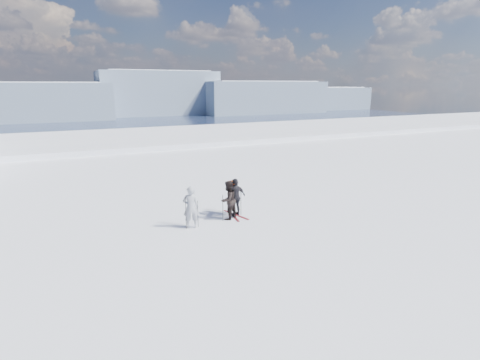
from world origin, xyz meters
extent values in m
plane|color=white|center=(0.00, 60.00, -17.50)|extent=(220.00, 208.01, 71.62)
cube|color=white|center=(0.00, 30.00, -6.50)|extent=(180.00, 16.00, 14.00)
plane|color=#202C49|center=(0.00, 290.00, -30.00)|extent=(820.00, 820.00, 0.00)
cube|color=slate|center=(-40.00, 440.00, -11.00)|extent=(160.00, 80.00, 38.00)
cube|color=white|center=(-40.00, 440.00, 5.00)|extent=(136.00, 70.00, 8.00)
cube|color=slate|center=(100.00, 470.00, -4.00)|extent=(140.00, 80.00, 52.00)
cube|color=white|center=(100.00, 470.00, 19.00)|extent=(119.00, 70.00, 8.00)
cube|color=slate|center=(230.00, 440.00, -10.00)|extent=(160.00, 80.00, 40.00)
cube|color=white|center=(230.00, 440.00, 7.00)|extent=(136.00, 70.00, 8.00)
cube|color=slate|center=(350.00, 470.00, -14.00)|extent=(130.00, 80.00, 32.00)
cube|color=white|center=(350.00, 470.00, -1.00)|extent=(110.50, 70.00, 8.00)
imported|color=#9B9EA9|center=(-3.67, 3.04, 0.90)|extent=(0.74, 0.58, 1.79)
imported|color=black|center=(-1.86, 3.36, 0.87)|extent=(1.06, 0.98, 1.75)
imported|color=black|center=(-1.36, 3.64, 0.87)|extent=(1.09, 0.64, 1.73)
cube|color=#ED5616|center=(-1.42, 3.88, 1.98)|extent=(0.41, 0.29, 0.50)
cylinder|color=black|center=(-3.90, 3.00, 0.68)|extent=(0.02, 0.02, 1.36)
cylinder|color=black|center=(-3.39, 3.00, 0.58)|extent=(0.02, 0.02, 1.15)
cylinder|color=black|center=(-2.16, 3.26, 0.59)|extent=(0.02, 0.02, 1.18)
cylinder|color=black|center=(-1.57, 3.29, 0.60)|extent=(0.02, 0.02, 1.20)
cylinder|color=black|center=(-1.62, 3.54, 0.64)|extent=(0.02, 0.02, 1.29)
cylinder|color=black|center=(-1.12, 3.62, 0.66)|extent=(0.02, 0.02, 1.31)
cube|color=black|center=(-1.49, 3.66, 0.01)|extent=(0.32, 1.70, 0.03)
cube|color=black|center=(-1.35, 3.66, 0.01)|extent=(0.58, 1.65, 0.03)
camera|label=1|loc=(-7.99, -11.11, 5.78)|focal=28.00mm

